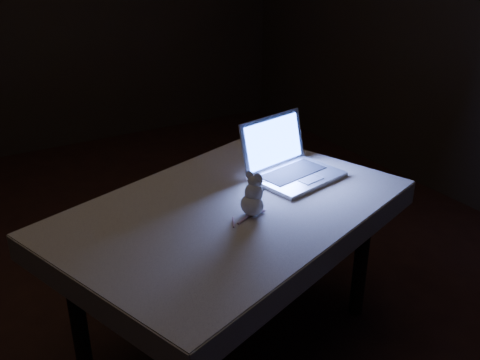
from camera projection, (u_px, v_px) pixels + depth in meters
floor at (156, 309)px, 2.63m from camera, size 5.00×5.00×0.00m
table at (231, 278)px, 2.27m from camera, size 1.48×1.19×0.69m
tablecloth at (251, 214)px, 2.17m from camera, size 1.56×1.21×0.10m
laptop at (299, 152)px, 2.31m from camera, size 0.43×0.39×0.25m
plush_mouse at (252, 194)px, 2.02m from camera, size 0.17×0.17×0.17m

